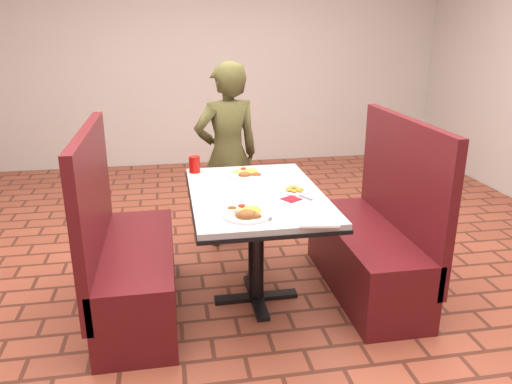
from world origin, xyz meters
TOP-DOWN VIEW (x-y plane):
  - dining_table at (0.00, 0.00)m, footprint 0.81×1.21m
  - booth_bench_left at (-0.80, 0.00)m, footprint 0.47×1.20m
  - booth_bench_right at (0.80, 0.00)m, footprint 0.47×1.20m
  - diner_person at (-0.06, 0.96)m, footprint 0.61×0.48m
  - near_dinner_plate at (-0.12, -0.39)m, footprint 0.27×0.27m
  - far_dinner_plate at (0.00, 0.35)m, footprint 0.26×0.26m
  - plantain_plate at (0.24, -0.04)m, footprint 0.18×0.18m
  - maroon_napkin at (0.18, -0.17)m, footprint 0.13×0.13m
  - spoon_utensil at (0.26, -0.16)m, footprint 0.07×0.13m
  - red_tumbler at (-0.35, 0.50)m, footprint 0.08×0.08m
  - paper_napkin at (0.23, -0.54)m, footprint 0.23×0.19m
  - knife_utensil at (-0.03, -0.40)m, footprint 0.07×0.18m
  - fork_utensil at (-0.12, -0.42)m, footprint 0.08×0.15m
  - lettuce_shreds at (0.04, 0.06)m, footprint 0.28×0.32m

SIDE VIEW (x-z plane):
  - booth_bench_left at x=-0.80m, z-range -0.26..0.92m
  - booth_bench_right at x=0.80m, z-range -0.26..0.92m
  - dining_table at x=0.00m, z-range 0.28..1.03m
  - diner_person at x=-0.06m, z-range 0.00..1.47m
  - lettuce_shreds at x=0.04m, z-range 0.75..0.75m
  - maroon_napkin at x=0.18m, z-range 0.75..0.75m
  - spoon_utensil at x=0.26m, z-range 0.75..0.76m
  - paper_napkin at x=0.23m, z-range 0.75..0.76m
  - fork_utensil at x=-0.12m, z-range 0.76..0.76m
  - knife_utensil at x=-0.03m, z-range 0.76..0.76m
  - plantain_plate at x=0.24m, z-range 0.75..0.77m
  - far_dinner_plate at x=0.00m, z-range 0.74..0.81m
  - near_dinner_plate at x=-0.12m, z-range 0.74..0.82m
  - red_tumbler at x=-0.35m, z-range 0.75..0.86m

